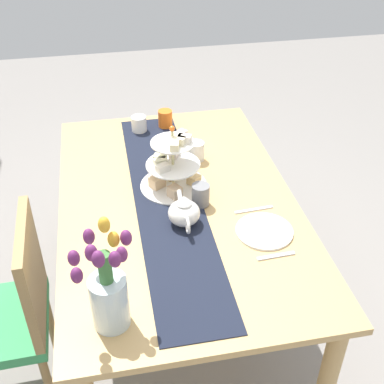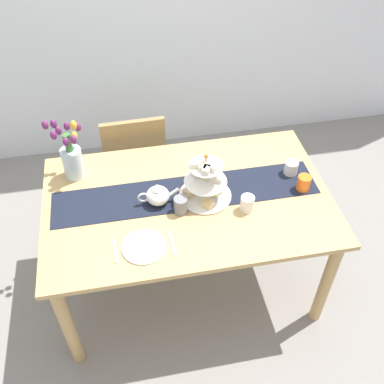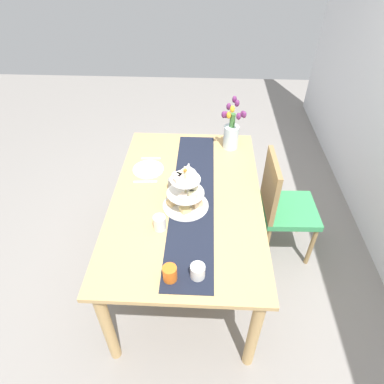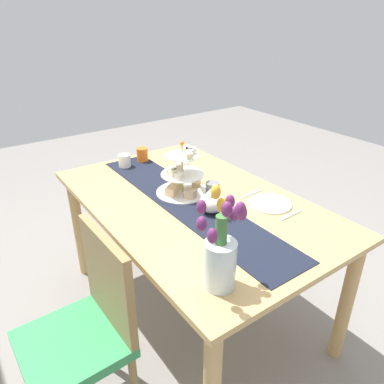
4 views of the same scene
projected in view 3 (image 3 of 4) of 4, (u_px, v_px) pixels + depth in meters
The scene contains 14 objects.
ground_plane at pixel (188, 265), 2.77m from camera, with size 8.00×8.00×0.00m, color gray.
dining_table at pixel (187, 207), 2.33m from camera, with size 1.62×1.01×0.78m.
chair_left at pixel (282, 204), 2.61m from camera, with size 0.43×0.43×0.91m.
table_runner at pixel (193, 196), 2.26m from camera, with size 1.52×0.28×0.00m, color black.
tiered_cake_stand at pixel (186, 195), 2.12m from camera, with size 0.30×0.30×0.30m.
teapot at pixel (188, 174), 2.35m from camera, with size 0.24×0.13×0.14m.
tulip_vase at pixel (232, 131), 2.63m from camera, with size 0.20×0.19×0.40m.
cream_jug at pixel (198, 271), 1.74m from camera, with size 0.08×0.08×0.09m, color white.
dinner_plate_left at pixel (148, 169), 2.48m from camera, with size 0.23×0.23×0.01m, color white.
fork_left at pixel (151, 158), 2.59m from camera, with size 0.02×0.15×0.01m, color silver.
knife_left at pixel (145, 182), 2.38m from camera, with size 0.01×0.17×0.01m, color silver.
mug_grey at pixel (174, 185), 2.27m from camera, with size 0.08×0.08×0.10m, color slate.
mug_white_text at pixel (160, 223), 2.01m from camera, with size 0.08×0.08×0.10m, color white.
mug_orange at pixel (170, 274), 1.73m from camera, with size 0.08×0.08×0.10m, color orange.
Camera 3 is at (1.69, 0.12, 2.28)m, focal length 31.03 mm.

